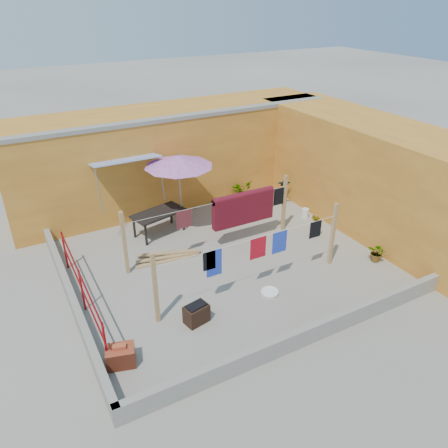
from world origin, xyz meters
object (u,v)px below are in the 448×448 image
Objects in this scene: water_jug_a at (305,213)px; water_jug_b at (266,209)px; outdoor_table at (158,214)px; brazier at (196,314)px; plant_back_a at (241,191)px; white_basin at (270,292)px; green_hose at (246,207)px; patio_umbrella at (179,161)px; brick_stack at (121,356)px.

water_jug_a is 1.30m from water_jug_b.
outdoor_table is 4.83× the size of water_jug_a.
brazier is 0.75× the size of plant_back_a.
water_jug_a is at bearing 28.90° from brazier.
green_hose reaches higher than white_basin.
water_jug_b reaches higher than white_basin.
white_basin is 5.42m from plant_back_a.
green_hose is at bearing -103.63° from plant_back_a.
white_basin is (0.51, -4.19, -2.16)m from patio_umbrella.
green_hose is 0.67m from plant_back_a.
patio_umbrella is at bearing 54.15° from brick_stack.
white_basin is (2.03, 0.08, -0.19)m from brazier.
water_jug_a is at bearing -59.67° from plant_back_a.
water_jug_a is (4.62, -1.27, -0.51)m from outdoor_table.
water_jug_b is 0.44× the size of plant_back_a.
green_hose is at bearing 121.51° from water_jug_b.
green_hose is at bearing 131.46° from water_jug_a.
brazier is 5.87m from water_jug_b.
outdoor_table is 3.33m from green_hose.
patio_umbrella is 4.47× the size of green_hose.
plant_back_a is at bearing 13.51° from outdoor_table.
plant_back_a is (-1.22, 2.08, 0.24)m from water_jug_a.
brick_stack is at bearing -172.72° from white_basin.
brazier is (-0.76, -4.24, -0.43)m from outdoor_table.
white_basin is at bearing -83.04° from patio_umbrella.
white_basin is at bearing -113.17° from plant_back_a.
brick_stack is at bearing -137.76° from plant_back_a.
water_jug_a is at bearing -15.34° from outdoor_table.
brick_stack is 7.60m from water_jug_b.
outdoor_table is at bearing 106.97° from white_basin.
green_hose is at bearing 48.17° from brazier.
outdoor_table is 4.81m from water_jug_a.
outdoor_table reaches higher than green_hose.
plant_back_a is (3.40, 0.82, -0.27)m from outdoor_table.
brick_stack is 1.44× the size of white_basin.
plant_back_a is at bearing 16.57° from patio_umbrella.
outdoor_table reaches higher than water_jug_b.
brick_stack is 1.86× the size of water_jug_b.
plant_back_a is at bearing 66.83° from white_basin.
green_hose is (-0.40, 0.64, -0.12)m from water_jug_b.
plant_back_a is (2.13, 4.97, 0.35)m from white_basin.
plant_back_a is at bearing 102.32° from water_jug_b.
water_jug_b is (-0.96, 0.89, -0.00)m from water_jug_a.
water_jug_a is 0.64× the size of green_hose.
patio_umbrella is at bearing 70.38° from brazier.
brazier is at bearing -131.83° from green_hose.
brick_stack is at bearing -125.85° from patio_umbrella.
patio_umbrella is 5.41× the size of white_basin.
water_jug_b is (6.29, 4.28, -0.06)m from brick_stack.
patio_umbrella is at bearing 171.95° from water_jug_b.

